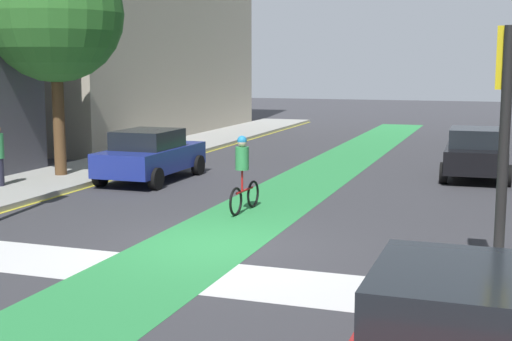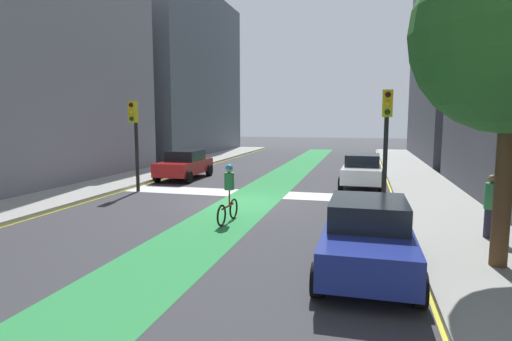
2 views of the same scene
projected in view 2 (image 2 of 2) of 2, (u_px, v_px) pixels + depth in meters
The scene contains 14 objects.
ground_plane at pixel (241, 202), 16.60m from camera, with size 120.00×120.00×0.00m, color #38383D.
bike_lane_paint at pixel (247, 202), 16.54m from camera, with size 2.40×60.00×0.01m, color #2D8C47.
crosswalk_band at pixel (253, 194), 18.52m from camera, with size 12.00×1.80×0.01m, color silver.
sidewalk_left at pixel (444, 211), 14.73m from camera, with size 3.00×60.00×0.15m, color #9E9E99.
curb_stripe_left at pixel (399, 210), 15.11m from camera, with size 0.16×60.00×0.01m, color yellow.
sidewalk_right at pixel (79, 192), 18.46m from camera, with size 3.00×60.00×0.15m, color #9E9E99.
curb_stripe_right at pixel (108, 195), 18.09m from camera, with size 0.16×60.00×0.01m, color yellow.
traffic_signal_near_right at pixel (135, 129), 18.63m from camera, with size 0.35×0.52×4.08m.
traffic_signal_near_left at pixel (386, 127), 14.79m from camera, with size 0.35×0.52×4.31m.
car_blue_left_far at pixel (368, 236), 8.93m from camera, with size 2.02×4.20×1.57m.
car_red_right_near at pixel (185, 164), 23.06m from camera, with size 2.03×4.20×1.57m.
car_white_left_near at pixel (362, 170), 20.48m from camera, with size 2.12×4.25×1.57m.
cyclist_in_lane at pixel (229, 192), 13.33m from camera, with size 0.32×1.73×1.86m.
pedestrian_sidewalk_left_a at pixel (491, 206), 11.02m from camera, with size 0.34×0.34×1.69m.
Camera 2 is at (-4.69, 15.65, 3.29)m, focal length 29.24 mm.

